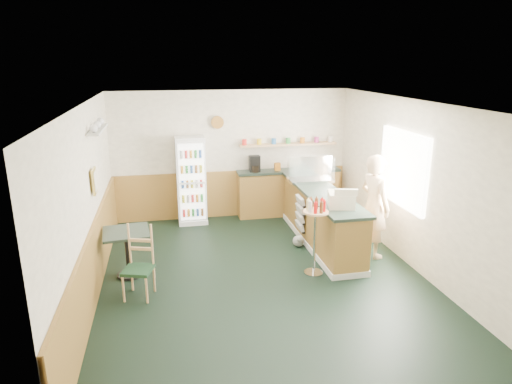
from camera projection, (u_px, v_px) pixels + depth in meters
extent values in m
plane|color=black|center=(261.00, 275.00, 7.24)|extent=(6.00, 6.00, 0.00)
cube|color=white|center=(232.00, 155.00, 9.69)|extent=(5.00, 0.02, 2.70)
cube|color=white|center=(87.00, 204.00, 6.38)|extent=(0.02, 6.00, 2.70)
cube|color=white|center=(414.00, 185.00, 7.34)|extent=(0.02, 6.00, 2.70)
cube|color=silver|center=(262.00, 102.00, 6.48)|extent=(5.00, 6.00, 0.02)
cube|color=#A97936|center=(233.00, 193.00, 9.89)|extent=(4.98, 0.05, 1.00)
cube|color=#A97936|center=(96.00, 260.00, 6.63)|extent=(0.05, 5.98, 1.00)
cube|color=white|center=(403.00, 169.00, 7.56)|extent=(0.06, 1.45, 1.25)
cube|color=gold|center=(94.00, 181.00, 6.80)|extent=(0.03, 0.32, 0.38)
cube|color=silver|center=(98.00, 129.00, 7.09)|extent=(0.18, 1.20, 0.03)
cylinder|color=#9E6727|center=(217.00, 122.00, 9.37)|extent=(0.26, 0.04, 0.26)
cube|color=#A97936|center=(321.00, 219.00, 8.37)|extent=(0.60, 2.95, 0.95)
cube|color=silver|center=(320.00, 241.00, 8.49)|extent=(0.64, 2.97, 0.10)
cube|color=#253228|center=(322.00, 193.00, 8.23)|extent=(0.68, 3.01, 0.05)
cube|color=#A97936|center=(288.00, 193.00, 9.97)|extent=(2.20, 0.38, 0.95)
cube|color=#253228|center=(289.00, 171.00, 9.82)|extent=(2.24, 0.42, 0.05)
cube|color=tan|center=(288.00, 144.00, 9.74)|extent=(2.10, 0.22, 0.04)
cube|color=black|center=(255.00, 164.00, 9.63)|extent=(0.22, 0.18, 0.34)
cylinder|color=#B2664C|center=(244.00, 142.00, 9.54)|extent=(0.10, 0.10, 0.12)
cylinder|color=#B2664C|center=(259.00, 142.00, 9.60)|extent=(0.10, 0.10, 0.12)
cylinder|color=#B2664C|center=(274.00, 141.00, 9.66)|extent=(0.10, 0.10, 0.12)
cylinder|color=#B2664C|center=(288.00, 141.00, 9.72)|extent=(0.10, 0.10, 0.12)
cylinder|color=#B2664C|center=(302.00, 140.00, 9.78)|extent=(0.10, 0.10, 0.12)
cylinder|color=#B2664C|center=(317.00, 140.00, 9.84)|extent=(0.10, 0.10, 0.12)
cylinder|color=#B2664C|center=(330.00, 139.00, 9.90)|extent=(0.10, 0.10, 0.12)
cube|color=white|center=(191.00, 180.00, 9.43)|extent=(0.59, 0.42, 1.80)
cube|color=white|center=(192.00, 182.00, 9.21)|extent=(0.50, 0.02, 1.59)
cube|color=silver|center=(192.00, 183.00, 9.14)|extent=(0.54, 0.02, 1.64)
cube|color=silver|center=(310.00, 180.00, 8.87)|extent=(0.85, 0.45, 0.06)
cube|color=silver|center=(311.00, 168.00, 8.80)|extent=(0.83, 0.43, 0.43)
cube|color=#ECE4C3|center=(341.00, 199.00, 7.34)|extent=(0.50, 0.52, 0.24)
imported|color=tan|center=(374.00, 206.00, 7.76)|extent=(0.57, 0.69, 1.79)
cylinder|color=silver|center=(313.00, 272.00, 7.31)|extent=(0.31, 0.31, 0.02)
cylinder|color=silver|center=(315.00, 243.00, 7.17)|extent=(0.04, 0.04, 1.03)
cylinder|color=tan|center=(316.00, 212.00, 7.02)|extent=(0.39, 0.39, 0.03)
cylinder|color=red|center=(324.00, 206.00, 6.97)|extent=(0.05, 0.05, 0.17)
cylinder|color=red|center=(322.00, 204.00, 7.06)|extent=(0.05, 0.05, 0.17)
cylinder|color=red|center=(316.00, 203.00, 7.11)|extent=(0.05, 0.05, 0.17)
cylinder|color=red|center=(311.00, 204.00, 7.09)|extent=(0.05, 0.05, 0.17)
cylinder|color=red|center=(308.00, 205.00, 7.02)|extent=(0.05, 0.05, 0.17)
cylinder|color=red|center=(310.00, 207.00, 6.93)|extent=(0.05, 0.05, 0.17)
cylinder|color=red|center=(316.00, 208.00, 6.88)|extent=(0.05, 0.05, 0.17)
cylinder|color=red|center=(321.00, 208.00, 6.90)|extent=(0.05, 0.05, 0.17)
cube|color=black|center=(301.00, 229.00, 8.51)|extent=(0.05, 0.41, 0.03)
cube|color=silver|center=(300.00, 226.00, 8.48)|extent=(0.09, 0.37, 0.14)
cube|color=black|center=(301.00, 221.00, 8.46)|extent=(0.05, 0.41, 0.03)
cube|color=silver|center=(300.00, 217.00, 8.44)|extent=(0.09, 0.37, 0.14)
cube|color=black|center=(301.00, 212.00, 8.41)|extent=(0.05, 0.41, 0.03)
cube|color=silver|center=(300.00, 209.00, 8.39)|extent=(0.09, 0.37, 0.14)
cube|color=black|center=(301.00, 204.00, 8.37)|extent=(0.05, 0.41, 0.03)
cube|color=silver|center=(300.00, 200.00, 8.34)|extent=(0.09, 0.37, 0.14)
cylinder|color=black|center=(130.00, 275.00, 7.22)|extent=(0.39, 0.39, 0.04)
cylinder|color=black|center=(128.00, 254.00, 7.12)|extent=(0.08, 0.08, 0.69)
cube|color=#253228|center=(126.00, 232.00, 7.02)|extent=(0.75, 0.75, 0.04)
cube|color=#15301B|center=(138.00, 270.00, 6.48)|extent=(0.49, 0.49, 0.05)
cylinder|color=tan|center=(126.00, 290.00, 6.35)|extent=(0.03, 0.03, 0.41)
cylinder|color=tan|center=(151.00, 288.00, 6.41)|extent=(0.03, 0.03, 0.41)
cylinder|color=tan|center=(128.00, 279.00, 6.66)|extent=(0.03, 0.03, 0.41)
cylinder|color=tan|center=(151.00, 277.00, 6.73)|extent=(0.03, 0.03, 0.41)
cube|color=tan|center=(137.00, 245.00, 6.56)|extent=(0.35, 0.14, 0.63)
sphere|color=gray|center=(298.00, 241.00, 8.34)|extent=(0.21, 0.21, 0.21)
sphere|color=gray|center=(300.00, 239.00, 8.22)|extent=(0.12, 0.12, 0.12)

